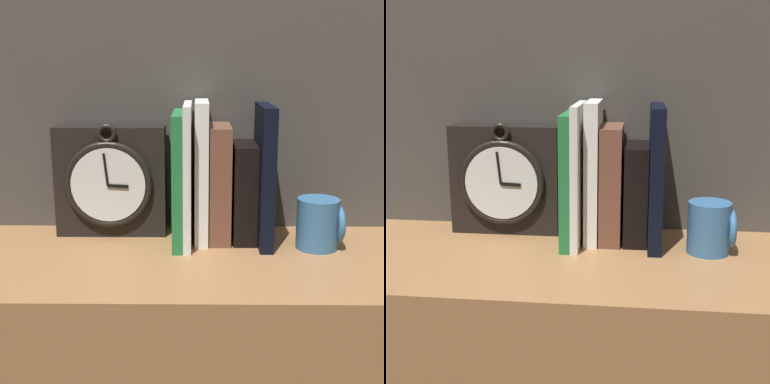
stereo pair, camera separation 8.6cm
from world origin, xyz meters
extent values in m
cube|color=#47423D|center=(0.00, 0.20, 1.30)|extent=(6.00, 0.05, 2.60)
cube|color=black|center=(-0.15, 0.14, 0.97)|extent=(0.20, 0.06, 0.20)
torus|color=black|center=(-0.15, 0.10, 0.97)|extent=(0.16, 0.01, 0.16)
cylinder|color=silver|center=(-0.15, 0.10, 0.97)|extent=(0.14, 0.01, 0.14)
cube|color=black|center=(-0.13, 0.09, 0.97)|extent=(0.04, 0.00, 0.01)
cube|color=black|center=(-0.15, 0.09, 1.00)|extent=(0.01, 0.00, 0.06)
torus|color=black|center=(-0.15, 0.10, 1.07)|extent=(0.03, 0.01, 0.03)
cube|color=#22743A|center=(-0.02, 0.09, 0.99)|extent=(0.02, 0.16, 0.23)
cube|color=silver|center=(-0.01, 0.09, 1.00)|extent=(0.01, 0.16, 0.25)
cube|color=white|center=(0.02, 0.10, 1.00)|extent=(0.02, 0.12, 0.25)
cube|color=brown|center=(0.05, 0.11, 0.98)|extent=(0.04, 0.12, 0.21)
cube|color=black|center=(0.09, 0.11, 0.96)|extent=(0.04, 0.12, 0.18)
cube|color=black|center=(0.13, 0.09, 1.00)|extent=(0.02, 0.15, 0.25)
cylinder|color=teal|center=(0.22, 0.05, 0.92)|extent=(0.07, 0.07, 0.09)
torus|color=teal|center=(0.25, 0.05, 0.92)|extent=(0.01, 0.07, 0.07)
camera|label=1|loc=(0.01, -0.84, 1.19)|focal=50.00mm
camera|label=2|loc=(0.10, -0.83, 1.19)|focal=50.00mm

